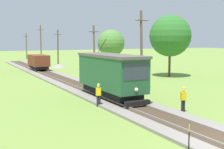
# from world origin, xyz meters

# --- Properties ---
(rail_left) EXTENTS (0.07, 120.00, 0.14)m
(rail_left) POSITION_xyz_m (-0.72, 0.00, 0.25)
(rail_left) COLOR gray
(rail_left) RESTS_ON track_ballast
(red_tram) EXTENTS (2.60, 8.54, 4.79)m
(red_tram) POSITION_xyz_m (0.00, 12.23, 2.19)
(red_tram) COLOR #235633
(red_tram) RESTS_ON rail_right
(freight_car) EXTENTS (2.40, 5.20, 2.31)m
(freight_car) POSITION_xyz_m (0.00, 37.40, 1.56)
(freight_car) COLOR brown
(freight_car) RESTS_ON rail_right
(utility_pole_near_tram) EXTENTS (1.40, 0.59, 7.81)m
(utility_pole_near_tram) POSITION_xyz_m (4.49, 14.44, 4.00)
(utility_pole_near_tram) COLOR brown
(utility_pole_near_tram) RESTS_ON ground
(utility_pole_mid) EXTENTS (1.40, 0.52, 6.90)m
(utility_pole_mid) POSITION_xyz_m (4.49, 25.68, 3.54)
(utility_pole_mid) COLOR brown
(utility_pole_mid) RESTS_ON ground
(utility_pole_far) EXTENTS (1.40, 0.44, 6.80)m
(utility_pole_far) POSITION_xyz_m (4.49, 41.52, 3.49)
(utility_pole_far) COLOR brown
(utility_pole_far) RESTS_ON ground
(utility_pole_distant) EXTENTS (1.40, 0.29, 8.11)m
(utility_pole_distant) POSITION_xyz_m (4.49, 53.70, 4.15)
(utility_pole_distant) COLOR brown
(utility_pole_distant) RESTS_ON ground
(utility_pole_horizon) EXTENTS (1.40, 0.42, 6.74)m
(utility_pole_horizon) POSITION_xyz_m (4.49, 69.10, 3.46)
(utility_pole_horizon) COLOR brown
(utility_pole_horizon) RESTS_ON ground
(trackside_signal_marker) EXTENTS (0.21, 0.21, 1.18)m
(trackside_signal_marker) POSITION_xyz_m (-2.13, 0.33, 0.67)
(trackside_signal_marker) COLOR black
(trackside_signal_marker) RESTS_ON ground
(gravel_pile) EXTENTS (2.69, 2.69, 0.92)m
(gravel_pile) POSITION_xyz_m (4.75, 41.74, 0.46)
(gravel_pile) COLOR gray
(gravel_pile) RESTS_ON ground
(track_worker) EXTENTS (0.40, 0.27, 1.78)m
(track_worker) POSITION_xyz_m (2.46, 6.00, 0.98)
(track_worker) COLOR black
(track_worker) RESTS_ON ground
(second_worker) EXTENTS (0.45, 0.40, 1.78)m
(second_worker) POSITION_xyz_m (-2.05, 10.24, 0.98)
(second_worker) COLOR black
(second_worker) RESTS_ON ground
(tree_left_near) EXTENTS (5.07, 5.07, 6.93)m
(tree_left_near) POSITION_xyz_m (14.18, 39.61, 4.39)
(tree_left_near) COLOR #4C3823
(tree_left_near) RESTS_ON ground
(tree_left_far) EXTENTS (5.61, 5.61, 8.36)m
(tree_left_far) POSITION_xyz_m (14.22, 22.30, 5.55)
(tree_left_far) COLOR #4C3823
(tree_left_far) RESTS_ON ground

